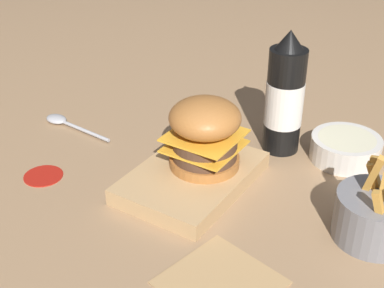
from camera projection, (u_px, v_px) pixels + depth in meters
The scene contains 9 objects.
ground_plane at pixel (204, 192), 0.87m from camera, with size 6.00×6.00×0.00m, color #9E7A56.
serving_board at pixel (192, 177), 0.88m from camera, with size 0.24×0.17×0.03m.
burger at pixel (205, 133), 0.86m from camera, with size 0.12×0.12×0.12m.
ketchup_bottle at pixel (285, 98), 0.94m from camera, with size 0.07×0.07×0.23m.
fries_basket at pixel (375, 216), 0.76m from camera, with size 0.12×0.12×0.13m.
side_bowl at pixel (346, 148), 0.95m from camera, with size 0.12×0.12×0.04m.
spoon at pixel (63, 122), 1.07m from camera, with size 0.04×0.17×0.01m.
ketchup_puddle at pixel (43, 175), 0.91m from camera, with size 0.07×0.07×0.00m.
parchment_square at pixel (220, 282), 0.69m from camera, with size 0.16×0.16×0.00m.
Camera 1 is at (-0.61, -0.37, 0.50)m, focal length 50.00 mm.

